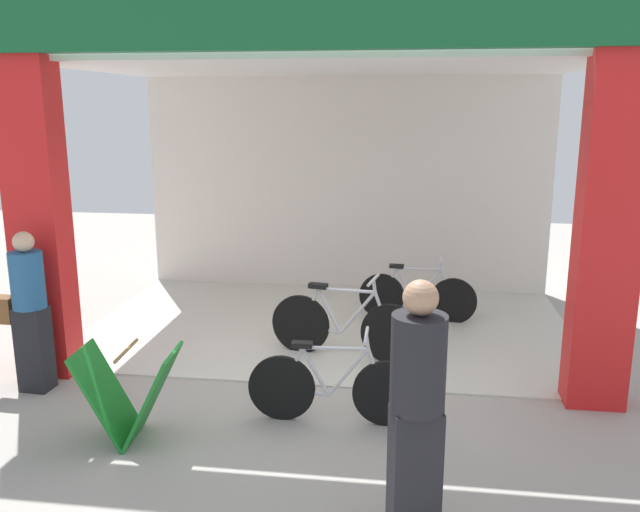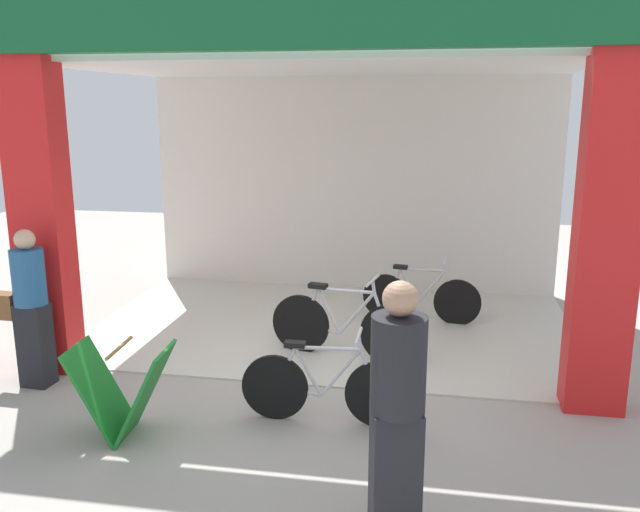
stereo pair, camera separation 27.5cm
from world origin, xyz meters
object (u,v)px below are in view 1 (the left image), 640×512
Objects in this scene: bicycle_inside_1 at (417,296)px; pedestrian_1 at (28,311)px; bicycle_inside_0 at (344,325)px; pedestrian_2 at (417,408)px; bicycle_parked_0 at (333,387)px; sandwich_board_sign at (129,395)px.

bicycle_inside_1 is 4.70m from pedestrian_1.
pedestrian_2 is at bearing -75.94° from bicycle_inside_0.
bicycle_inside_0 is 3.20m from pedestrian_2.
pedestrian_1 reaches higher than bicycle_parked_0.
pedestrian_2 is (0.77, -3.06, 0.54)m from bicycle_inside_0.
pedestrian_1 is at bearing -144.81° from bicycle_inside_1.
bicycle_inside_0 is at bearing 92.02° from bicycle_parked_0.
pedestrian_2 is at bearing -21.98° from sandwich_board_sign.
bicycle_inside_0 is 1.12× the size of bicycle_inside_1.
bicycle_parked_0 is at bearing -104.25° from bicycle_inside_1.
pedestrian_2 reaches higher than bicycle_inside_1.
pedestrian_1 is (-3.01, -1.26, 0.44)m from bicycle_inside_0.
pedestrian_2 is (-0.05, -4.50, 0.58)m from bicycle_inside_1.
bicycle_parked_0 is at bearing -87.98° from bicycle_inside_0.
pedestrian_1 is 0.92× the size of pedestrian_2.
sandwich_board_sign is (-1.67, -0.55, 0.07)m from bicycle_parked_0.
bicycle_inside_1 is 0.95× the size of pedestrian_1.
pedestrian_1 reaches higher than bicycle_inside_1.
pedestrian_1 is at bearing -157.31° from bicycle_inside_0.
bicycle_parked_0 is (0.05, -1.56, -0.04)m from bicycle_inside_0.
bicycle_inside_0 is at bearing 22.69° from pedestrian_1.
bicycle_inside_1 is 4.30m from sandwich_board_sign.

